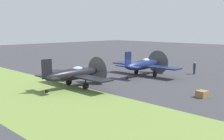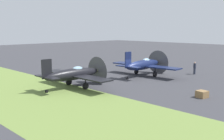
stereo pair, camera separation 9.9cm
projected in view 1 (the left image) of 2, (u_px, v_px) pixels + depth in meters
name	position (u px, v px, depth m)	size (l,w,h in m)	color
ground_plane	(132.00, 79.00, 33.51)	(160.00, 160.00, 0.00)	#38383D
grass_verge	(42.00, 98.00, 24.59)	(120.00, 11.00, 0.01)	olive
airplane_lead	(144.00, 65.00, 35.77)	(10.19, 8.06, 3.63)	#141E47
airplane_wingman	(74.00, 74.00, 28.62)	(9.77, 7.78, 3.51)	black
ground_crew_chief	(194.00, 68.00, 37.14)	(0.44, 0.51, 1.73)	#2D3342
fuel_drum	(47.00, 72.00, 36.29)	(0.60, 0.60, 0.90)	maroon
supply_crate	(202.00, 94.00, 24.66)	(0.90, 0.90, 0.64)	olive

